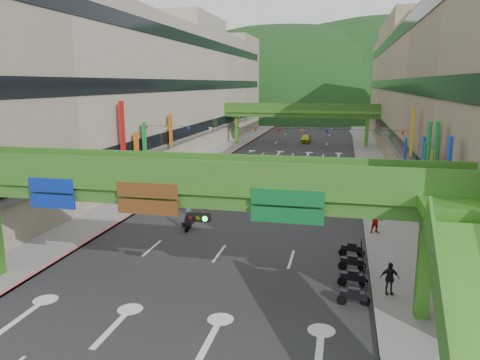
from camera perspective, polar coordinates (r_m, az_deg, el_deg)
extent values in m
cube|color=#28282B|center=(65.95, 6.04, 2.56)|extent=(18.00, 140.00, 0.02)
cube|color=gray|center=(68.04, -3.22, 2.94)|extent=(4.00, 140.00, 0.15)
cube|color=gray|center=(65.65, 15.62, 2.20)|extent=(4.00, 140.00, 0.15)
cube|color=#CC5959|center=(67.55, -1.66, 2.90)|extent=(0.20, 140.00, 0.18)
cube|color=gray|center=(65.56, 13.97, 2.29)|extent=(0.20, 140.00, 0.18)
cube|color=#9E937F|center=(69.84, -9.75, 10.79)|extent=(12.00, 95.00, 19.00)
cube|color=black|center=(68.08, -4.85, 6.42)|extent=(0.08, 90.25, 1.40)
cube|color=black|center=(67.79, -4.94, 11.48)|extent=(0.08, 90.25, 1.40)
cube|color=black|center=(68.04, -5.03, 16.53)|extent=(0.08, 90.25, 1.40)
cube|color=gray|center=(65.78, 23.16, 9.98)|extent=(12.00, 95.00, 19.00)
cube|color=black|center=(65.26, 17.54, 5.69)|extent=(0.08, 90.25, 1.40)
cube|color=black|center=(64.96, 17.87, 10.96)|extent=(0.08, 90.25, 1.40)
cube|color=black|center=(65.22, 18.21, 16.22)|extent=(0.08, 90.25, 1.40)
cube|color=#4C9E2D|center=(22.45, -6.65, -0.46)|extent=(28.00, 2.20, 0.50)
cube|color=#387223|center=(22.58, -6.61, -1.95)|extent=(28.00, 1.76, 0.70)
cube|color=#4C9E2D|center=(22.54, 21.52, -10.08)|extent=(0.60, 0.60, 4.80)
cube|color=#387223|center=(21.33, -7.61, 1.06)|extent=(28.00, 0.12, 1.10)
cube|color=#387223|center=(23.26, -5.86, 1.99)|extent=(28.00, 0.12, 1.10)
cube|color=navy|center=(24.55, -21.96, -1.63)|extent=(2.40, 0.12, 1.50)
cube|color=#593314|center=(22.14, -11.20, -2.37)|extent=(3.00, 0.12, 1.50)
cube|color=#0C5926|center=(20.46, 5.76, -3.37)|extent=(3.20, 0.12, 1.50)
cube|color=black|center=(21.31, -5.10, -4.56)|extent=(1.10, 0.28, 0.35)
cube|color=#4C9E2D|center=(80.18, 7.37, 8.28)|extent=(28.00, 2.20, 0.50)
cube|color=#387223|center=(80.22, 7.36, 7.85)|extent=(28.00, 1.76, 0.70)
cube|color=#4C9E2D|center=(82.17, -0.40, 6.11)|extent=(0.60, 0.60, 4.80)
cube|color=#4C9E2D|center=(80.21, 15.19, 5.56)|extent=(0.60, 0.60, 4.80)
cube|color=#387223|center=(79.10, 7.31, 8.81)|extent=(28.00, 0.12, 1.10)
cube|color=#387223|center=(81.17, 7.45, 8.88)|extent=(28.00, 0.12, 1.10)
ellipsoid|color=#1C4419|center=(176.43, 5.29, 8.29)|extent=(168.00, 140.00, 112.00)
ellipsoid|color=#1C4419|center=(195.80, 17.87, 8.12)|extent=(208.00, 176.00, 128.00)
cylinder|color=black|center=(45.50, 3.29, 6.34)|extent=(26.00, 0.03, 0.03)
cone|color=red|center=(49.09, -11.35, 6.24)|extent=(0.36, 0.36, 0.40)
cone|color=gold|center=(48.22, -8.86, 6.23)|extent=(0.36, 0.36, 0.40)
cone|color=#193FB2|center=(47.44, -6.29, 6.21)|extent=(0.36, 0.36, 0.40)
cone|color=silver|center=(46.76, -3.64, 6.18)|extent=(0.36, 0.36, 0.40)
cone|color=#198C33|center=(46.19, -0.91, 6.13)|extent=(0.36, 0.36, 0.40)
cone|color=orange|center=(45.72, 1.88, 6.07)|extent=(0.36, 0.36, 0.40)
cone|color=red|center=(45.35, 4.71, 5.99)|extent=(0.36, 0.36, 0.40)
cone|color=gold|center=(45.10, 7.59, 5.90)|extent=(0.36, 0.36, 0.40)
cone|color=#193FB2|center=(44.97, 10.49, 5.79)|extent=(0.36, 0.36, 0.40)
cone|color=silver|center=(44.95, 13.40, 5.66)|extent=(0.36, 0.36, 0.40)
cone|color=#198C33|center=(45.04, 16.30, 5.52)|extent=(0.36, 0.36, 0.40)
cone|color=orange|center=(45.25, 19.18, 5.37)|extent=(0.36, 0.36, 0.40)
cube|color=black|center=(34.15, -6.34, -5.21)|extent=(0.51, 1.33, 0.35)
cube|color=black|center=(34.08, -6.35, -4.81)|extent=(0.37, 0.58, 0.18)
cube|color=black|center=(34.53, -6.17, -4.15)|extent=(0.55, 0.13, 0.06)
cylinder|color=black|center=(34.75, -6.14, -5.42)|extent=(0.16, 0.51, 0.50)
cylinder|color=black|center=(33.73, -6.51, -5.97)|extent=(0.16, 0.51, 0.50)
imported|color=#3E4B5A|center=(33.98, -6.36, -4.24)|extent=(0.63, 0.45, 1.60)
cube|color=black|center=(53.55, 7.77, 0.96)|extent=(0.35, 1.30, 0.35)
cube|color=black|center=(53.50, 7.78, 1.23)|extent=(0.30, 0.55, 0.18)
cube|color=black|center=(54.00, 7.84, 1.59)|extent=(0.55, 0.06, 0.06)
cylinder|color=black|center=(54.14, 7.81, 0.76)|extent=(0.10, 0.50, 0.50)
cylinder|color=black|center=(53.07, 7.71, 0.54)|extent=(0.10, 0.50, 0.50)
imported|color=brown|center=(53.45, 7.79, 1.56)|extent=(0.75, 0.58, 1.53)
cube|color=#9998A2|center=(46.77, -5.37, -0.55)|extent=(0.42, 1.32, 0.35)
cube|color=#9998A2|center=(46.72, -5.38, -0.25)|extent=(0.33, 0.57, 0.18)
cube|color=#9998A2|center=(47.17, -5.15, 0.18)|extent=(0.55, 0.09, 0.06)
cylinder|color=black|center=(47.34, -5.13, -0.77)|extent=(0.13, 0.50, 0.50)
cylinder|color=black|center=(46.34, -5.61, -1.05)|extent=(0.13, 0.50, 0.50)
imported|color=#232C35|center=(46.63, -5.39, 0.29)|extent=(1.07, 0.49, 1.80)
cube|color=maroon|center=(58.10, 1.04, 1.92)|extent=(0.37, 1.30, 0.35)
cube|color=maroon|center=(58.06, 1.04, 2.16)|extent=(0.31, 0.55, 0.18)
cube|color=maroon|center=(58.55, 1.16, 2.49)|extent=(0.55, 0.07, 0.06)
cylinder|color=black|center=(58.69, 1.16, 1.72)|extent=(0.11, 0.50, 0.50)
cylinder|color=black|center=(57.63, 0.93, 1.53)|extent=(0.11, 0.50, 0.50)
imported|color=#484A51|center=(57.99, 1.05, 2.57)|extent=(0.86, 0.56, 1.74)
cube|color=black|center=(23.61, 13.69, -13.44)|extent=(1.34, 0.52, 0.35)
cube|color=black|center=(23.51, 13.72, -12.89)|extent=(0.59, 0.37, 0.18)
cube|color=black|center=(23.50, 15.11, -12.31)|extent=(0.13, 0.55, 0.06)
cylinder|color=black|center=(23.83, 15.00, -14.07)|extent=(0.51, 0.17, 0.50)
cylinder|color=black|center=(23.66, 12.30, -14.12)|extent=(0.51, 0.17, 0.50)
cube|color=black|center=(25.62, 13.61, -11.37)|extent=(1.34, 0.52, 0.35)
cube|color=black|center=(25.53, 13.64, -10.85)|extent=(0.59, 0.37, 0.18)
cube|color=black|center=(25.52, 14.91, -10.32)|extent=(0.13, 0.55, 0.06)
cylinder|color=black|center=(25.83, 14.81, -11.96)|extent=(0.51, 0.17, 0.50)
cylinder|color=black|center=(25.66, 12.34, -12.00)|extent=(0.51, 0.17, 0.50)
cube|color=black|center=(27.66, 13.54, -9.60)|extent=(1.34, 0.52, 0.35)
cube|color=black|center=(27.57, 13.57, -9.12)|extent=(0.59, 0.37, 0.18)
cube|color=black|center=(27.58, 14.74, -8.62)|extent=(0.13, 0.55, 0.06)
cylinder|color=black|center=(27.86, 14.65, -10.17)|extent=(0.51, 0.17, 0.50)
cylinder|color=black|center=(27.69, 12.37, -10.19)|extent=(0.51, 0.17, 0.50)
cube|color=black|center=(29.73, 13.49, -8.08)|extent=(1.34, 0.52, 0.35)
cube|color=black|center=(29.64, 13.51, -7.62)|extent=(0.59, 0.37, 0.18)
cube|color=black|center=(29.65, 14.59, -7.16)|extent=(0.13, 0.55, 0.06)
cylinder|color=black|center=(29.92, 14.51, -8.61)|extent=(0.51, 0.17, 0.50)
cylinder|color=black|center=(29.75, 12.40, -8.63)|extent=(0.51, 0.17, 0.50)
imported|color=gray|center=(59.46, -1.55, 2.20)|extent=(1.69, 3.84, 1.23)
imported|color=gold|center=(84.72, 8.00, 5.04)|extent=(1.76, 4.35, 1.48)
imported|color=#9B0B09|center=(34.19, 16.32, -5.06)|extent=(1.01, 0.90, 1.72)
imported|color=black|center=(24.87, 17.73, -11.65)|extent=(1.02, 0.56, 1.65)
imported|color=#2D394F|center=(55.61, 14.94, 1.36)|extent=(0.82, 0.57, 1.65)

